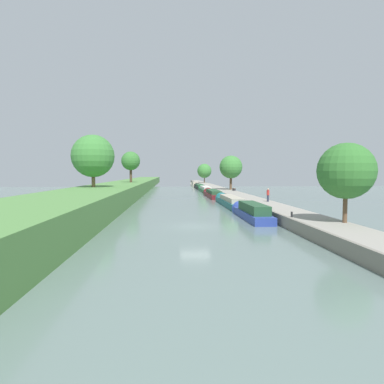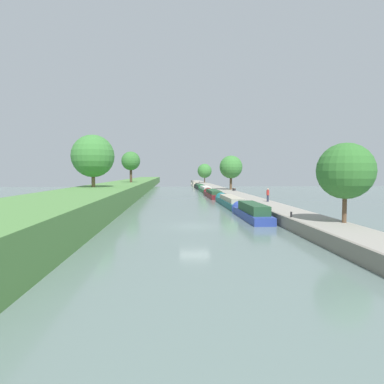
{
  "view_description": "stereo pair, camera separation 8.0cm",
  "coord_description": "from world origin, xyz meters",
  "px_view_note": "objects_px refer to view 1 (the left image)",
  "views": [
    {
      "loc": [
        -2.03,
        -27.86,
        4.56
      ],
      "look_at": [
        1.77,
        32.56,
        1.0
      ],
      "focal_mm": 31.13,
      "sensor_mm": 36.0,
      "label": 1
    },
    {
      "loc": [
        -1.95,
        -27.87,
        4.56
      ],
      "look_at": [
        1.77,
        32.56,
        1.0
      ],
      "focal_mm": 31.13,
      "sensor_mm": 36.0,
      "label": 2
    }
  ],
  "objects_px": {
    "narrowboat_green": "(205,189)",
    "mooring_bollard_near": "(292,214)",
    "narrowboat_black": "(199,186)",
    "park_bench": "(234,189)",
    "mooring_bollard_far": "(199,182)",
    "narrowboat_maroon": "(212,194)",
    "narrowboat_teal": "(229,201)",
    "narrowboat_blue": "(251,212)",
    "narrowboat_cream": "(195,184)",
    "person_walking": "(268,195)"
  },
  "relations": [
    {
      "from": "narrowboat_green",
      "to": "mooring_bollard_near",
      "type": "bearing_deg",
      "value": -88.07
    },
    {
      "from": "narrowboat_black",
      "to": "park_bench",
      "type": "xyz_separation_m",
      "value": [
        4.59,
        -29.92,
        0.75
      ]
    },
    {
      "from": "mooring_bollard_near",
      "to": "mooring_bollard_far",
      "type": "relative_size",
      "value": 1.0
    },
    {
      "from": "narrowboat_green",
      "to": "narrowboat_black",
      "type": "xyz_separation_m",
      "value": [
        -0.04,
        17.07,
        -0.03
      ]
    },
    {
      "from": "narrowboat_maroon",
      "to": "narrowboat_green",
      "type": "bearing_deg",
      "value": 89.01
    },
    {
      "from": "narrowboat_teal",
      "to": "narrowboat_blue",
      "type": "bearing_deg",
      "value": -90.7
    },
    {
      "from": "narrowboat_black",
      "to": "park_bench",
      "type": "height_order",
      "value": "park_bench"
    },
    {
      "from": "narrowboat_maroon",
      "to": "narrowboat_black",
      "type": "distance_m",
      "value": 33.67
    },
    {
      "from": "narrowboat_green",
      "to": "narrowboat_cream",
      "type": "xyz_separation_m",
      "value": [
        -0.17,
        32.46,
        0.04
      ]
    },
    {
      "from": "narrowboat_blue",
      "to": "mooring_bollard_far",
      "type": "bearing_deg",
      "value": 88.73
    },
    {
      "from": "narrowboat_maroon",
      "to": "narrowboat_teal",
      "type": "bearing_deg",
      "value": -88.87
    },
    {
      "from": "narrowboat_black",
      "to": "narrowboat_cream",
      "type": "bearing_deg",
      "value": 90.49
    },
    {
      "from": "narrowboat_green",
      "to": "narrowboat_black",
      "type": "relative_size",
      "value": 1.02
    },
    {
      "from": "narrowboat_cream",
      "to": "narrowboat_black",
      "type": "bearing_deg",
      "value": -89.51
    },
    {
      "from": "mooring_bollard_far",
      "to": "narrowboat_black",
      "type": "bearing_deg",
      "value": -94.68
    },
    {
      "from": "person_walking",
      "to": "park_bench",
      "type": "bearing_deg",
      "value": 88.88
    },
    {
      "from": "narrowboat_green",
      "to": "mooring_bollard_far",
      "type": "distance_m",
      "value": 39.15
    },
    {
      "from": "park_bench",
      "to": "mooring_bollard_near",
      "type": "bearing_deg",
      "value": -94.02
    },
    {
      "from": "narrowboat_blue",
      "to": "mooring_bollard_near",
      "type": "relative_size",
      "value": 23.96
    },
    {
      "from": "narrowboat_maroon",
      "to": "park_bench",
      "type": "height_order",
      "value": "park_bench"
    },
    {
      "from": "narrowboat_blue",
      "to": "narrowboat_cream",
      "type": "bearing_deg",
      "value": 90.04
    },
    {
      "from": "narrowboat_cream",
      "to": "park_bench",
      "type": "xyz_separation_m",
      "value": [
        4.72,
        -45.31,
        0.68
      ]
    },
    {
      "from": "narrowboat_blue",
      "to": "narrowboat_teal",
      "type": "relative_size",
      "value": 0.71
    },
    {
      "from": "narrowboat_cream",
      "to": "mooring_bollard_far",
      "type": "bearing_deg",
      "value": 73.76
    },
    {
      "from": "mooring_bollard_far",
      "to": "mooring_bollard_near",
      "type": "bearing_deg",
      "value": -90.0
    },
    {
      "from": "narrowboat_blue",
      "to": "narrowboat_cream",
      "type": "relative_size",
      "value": 0.75
    },
    {
      "from": "narrowboat_blue",
      "to": "narrowboat_green",
      "type": "relative_size",
      "value": 0.65
    },
    {
      "from": "narrowboat_green",
      "to": "narrowboat_black",
      "type": "height_order",
      "value": "narrowboat_green"
    },
    {
      "from": "narrowboat_maroon",
      "to": "narrowboat_cream",
      "type": "height_order",
      "value": "narrowboat_cream"
    },
    {
      "from": "narrowboat_black",
      "to": "person_walking",
      "type": "relative_size",
      "value": 9.78
    },
    {
      "from": "narrowboat_maroon",
      "to": "park_bench",
      "type": "distance_m",
      "value": 6.15
    },
    {
      "from": "narrowboat_blue",
      "to": "park_bench",
      "type": "distance_m",
      "value": 33.69
    },
    {
      "from": "narrowboat_blue",
      "to": "mooring_bollard_near",
      "type": "xyz_separation_m",
      "value": [
        1.89,
        -6.21,
        0.5
      ]
    },
    {
      "from": "narrowboat_blue",
      "to": "mooring_bollard_far",
      "type": "distance_m",
      "value": 85.34
    },
    {
      "from": "narrowboat_green",
      "to": "narrowboat_cream",
      "type": "relative_size",
      "value": 1.14
    },
    {
      "from": "person_walking",
      "to": "narrowboat_teal",
      "type": "bearing_deg",
      "value": 129.19
    },
    {
      "from": "narrowboat_green",
      "to": "mooring_bollard_near",
      "type": "height_order",
      "value": "mooring_bollard_near"
    },
    {
      "from": "narrowboat_maroon",
      "to": "mooring_bollard_far",
      "type": "distance_m",
      "value": 55.75
    },
    {
      "from": "narrowboat_teal",
      "to": "mooring_bollard_near",
      "type": "bearing_deg",
      "value": -84.91
    },
    {
      "from": "park_bench",
      "to": "narrowboat_cream",
      "type": "bearing_deg",
      "value": 95.94
    },
    {
      "from": "narrowboat_blue",
      "to": "narrowboat_black",
      "type": "xyz_separation_m",
      "value": [
        0.08,
        63.28,
        -0.13
      ]
    },
    {
      "from": "narrowboat_blue",
      "to": "narrowboat_teal",
      "type": "distance_m",
      "value": 13.15
    },
    {
      "from": "narrowboat_blue",
      "to": "person_walking",
      "type": "xyz_separation_m",
      "value": [
        4.17,
        8.23,
        1.15
      ]
    },
    {
      "from": "person_walking",
      "to": "mooring_bollard_near",
      "type": "relative_size",
      "value": 3.69
    },
    {
      "from": "narrowboat_maroon",
      "to": "narrowboat_green",
      "type": "height_order",
      "value": "narrowboat_maroon"
    },
    {
      "from": "narrowboat_blue",
      "to": "narrowboat_black",
      "type": "distance_m",
      "value": 63.28
    },
    {
      "from": "mooring_bollard_near",
      "to": "park_bench",
      "type": "relative_size",
      "value": 0.3
    },
    {
      "from": "narrowboat_cream",
      "to": "narrowboat_maroon",
      "type": "bearing_deg",
      "value": -90.13
    },
    {
      "from": "narrowboat_teal",
      "to": "narrowboat_cream",
      "type": "distance_m",
      "value": 65.51
    },
    {
      "from": "narrowboat_black",
      "to": "mooring_bollard_near",
      "type": "xyz_separation_m",
      "value": [
        1.81,
        -69.48,
        0.63
      ]
    }
  ]
}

